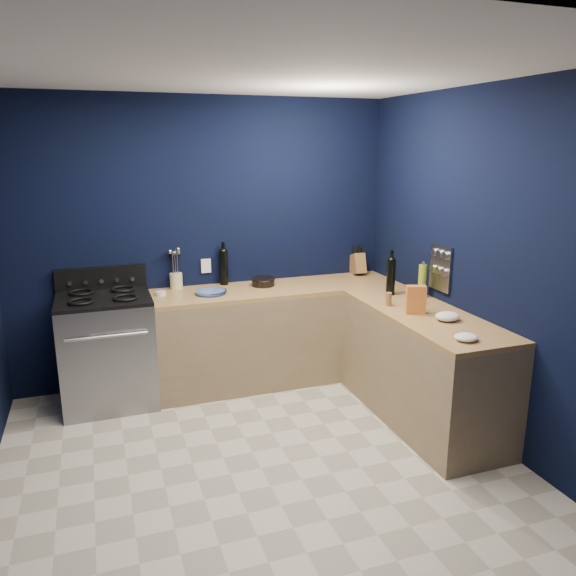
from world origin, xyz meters
name	(u,v)px	position (x,y,z in m)	size (l,w,h in m)	color
floor	(261,469)	(0.00, 0.00, -0.01)	(3.50, 3.50, 0.02)	beige
ceiling	(255,66)	(0.00, 0.00, 2.61)	(3.50, 3.50, 0.02)	silver
wall_back	(205,242)	(0.00, 1.76, 1.30)	(3.50, 0.02, 2.60)	black
wall_right	(488,267)	(1.76, 0.00, 1.30)	(0.02, 3.50, 2.60)	black
wall_front	(402,406)	(0.00, -1.76, 1.30)	(3.50, 0.02, 2.60)	black
cab_back	(278,335)	(0.60, 1.44, 0.43)	(2.30, 0.63, 0.86)	#887252
top_back	(278,289)	(0.60, 1.44, 0.88)	(2.30, 0.63, 0.04)	brown
cab_right	(421,369)	(1.44, 0.29, 0.43)	(0.63, 1.67, 0.86)	#887252
top_right	(425,315)	(1.44, 0.29, 0.88)	(0.63, 1.67, 0.04)	brown
gas_range	(108,352)	(-0.93, 1.42, 0.46)	(0.76, 0.66, 0.92)	gray
oven_door	(109,367)	(-0.93, 1.10, 0.45)	(0.59, 0.02, 0.42)	black
cooktop	(103,298)	(-0.93, 1.42, 0.94)	(0.76, 0.66, 0.03)	black
backguard	(101,278)	(-0.93, 1.72, 1.04)	(0.76, 0.06, 0.20)	black
spice_panel	(441,268)	(1.74, 0.55, 1.18)	(0.02, 0.28, 0.38)	gray
wall_outlet	(206,266)	(0.00, 1.74, 1.08)	(0.09, 0.02, 0.13)	white
plate_stack	(210,292)	(-0.03, 1.39, 0.92)	(0.26, 0.26, 0.03)	#2F6491
ramekin	(161,293)	(-0.45, 1.49, 0.92)	(0.09, 0.09, 0.03)	white
utensil_crock	(176,281)	(-0.29, 1.69, 0.97)	(0.11, 0.11, 0.14)	beige
wine_bottle_back	(224,268)	(0.16, 1.69, 1.06)	(0.08, 0.08, 0.32)	black
lemon_basket	(263,282)	(0.49, 1.52, 0.94)	(0.21, 0.21, 0.08)	black
knife_block	(358,264)	(1.53, 1.67, 1.00)	(0.11, 0.19, 0.20)	brown
wine_bottle_right	(391,277)	(1.45, 0.85, 1.06)	(0.08, 0.08, 0.31)	black
oil_bottle	(422,281)	(1.66, 0.69, 1.04)	(0.07, 0.07, 0.29)	olive
spice_jar_near	(389,299)	(1.26, 0.55, 0.95)	(0.05, 0.05, 0.11)	olive
spice_jar_far	(421,298)	(1.54, 0.52, 0.94)	(0.05, 0.05, 0.09)	olive
crouton_bag	(416,300)	(1.35, 0.30, 1.01)	(0.15, 0.07, 0.22)	red
towel_front	(447,316)	(1.48, 0.05, 0.93)	(0.19, 0.16, 0.07)	white
towel_end	(466,337)	(1.34, -0.36, 0.92)	(0.16, 0.14, 0.05)	white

